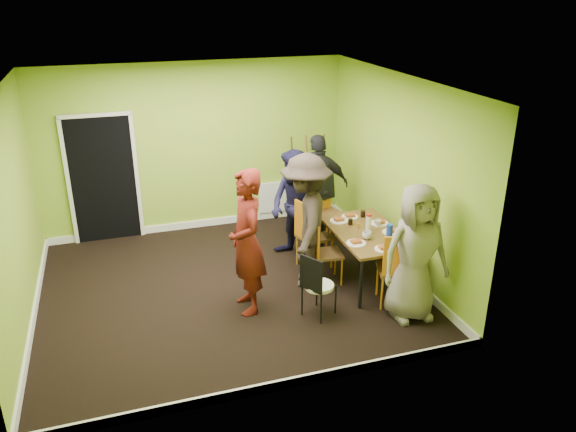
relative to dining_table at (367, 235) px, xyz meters
name	(u,v)px	position (x,y,z in m)	size (l,w,h in m)	color
ground	(228,288)	(-1.91, 0.34, -0.70)	(5.00, 5.00, 0.00)	black
room_walls	(223,221)	(-1.93, 0.39, 0.29)	(5.04, 4.54, 2.82)	#8ABC30
dining_table	(367,235)	(0.00, 0.00, 0.00)	(0.90, 1.50, 0.75)	black
chair_left_far	(310,231)	(-0.63, 0.57, -0.11)	(0.53, 0.53, 1.05)	orange
chair_left_near	(323,249)	(-0.61, 0.12, -0.18)	(0.42, 0.42, 0.92)	orange
chair_back_end	(322,193)	(-0.12, 1.43, 0.12)	(0.61, 0.67, 1.15)	orange
chair_front_end	(397,266)	(0.06, -0.77, -0.11)	(0.54, 0.54, 1.04)	orange
chair_bentwood	(316,283)	(-1.00, -0.69, -0.22)	(0.46, 0.46, 0.86)	black
easel	(305,178)	(-0.06, 2.36, 0.07)	(0.62, 0.59, 1.56)	brown
plate_near_left	(339,221)	(-0.24, 0.44, 0.06)	(0.26, 0.26, 0.01)	white
plate_near_right	(356,243)	(-0.31, -0.33, 0.06)	(0.26, 0.26, 0.01)	white
plate_far_back	(350,217)	(-0.03, 0.53, 0.06)	(0.24, 0.24, 0.01)	white
plate_far_front	(384,249)	(-0.05, -0.60, 0.06)	(0.25, 0.25, 0.01)	white
plate_wall_back	(379,223)	(0.28, 0.18, 0.06)	(0.25, 0.25, 0.01)	white
plate_wall_front	(392,232)	(0.30, -0.16, 0.06)	(0.26, 0.26, 0.01)	white
thermos	(368,224)	(-0.01, -0.05, 0.18)	(0.07, 0.07, 0.24)	white
blue_bottle	(389,232)	(0.16, -0.34, 0.16)	(0.08, 0.08, 0.22)	#1738B1
orange_bottle	(358,225)	(-0.08, 0.13, 0.09)	(0.03, 0.03, 0.08)	orange
glass_mid	(350,222)	(-0.13, 0.28, 0.10)	(0.07, 0.07, 0.08)	black
glass_back	(363,214)	(0.16, 0.48, 0.10)	(0.07, 0.07, 0.09)	black
glass_front	(392,242)	(0.12, -0.51, 0.10)	(0.07, 0.07, 0.08)	black
cup_a	(367,235)	(-0.12, -0.23, 0.11)	(0.13, 0.13, 0.10)	white
cup_b	(378,223)	(0.21, 0.11, 0.10)	(0.10, 0.10, 0.09)	white
person_standing	(247,242)	(-1.76, -0.24, 0.25)	(0.69, 0.45, 1.88)	#57140F
person_left_far	(295,207)	(-0.75, 0.90, 0.16)	(0.83, 0.65, 1.71)	black
person_left_near	(306,221)	(-0.83, 0.19, 0.24)	(1.20, 0.69, 1.86)	#2E241E
person_back_end	(318,187)	(-0.12, 1.58, 0.17)	(1.01, 0.42, 1.73)	black
person_front_end	(415,253)	(0.14, -1.04, 0.18)	(0.86, 0.56, 1.76)	gray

